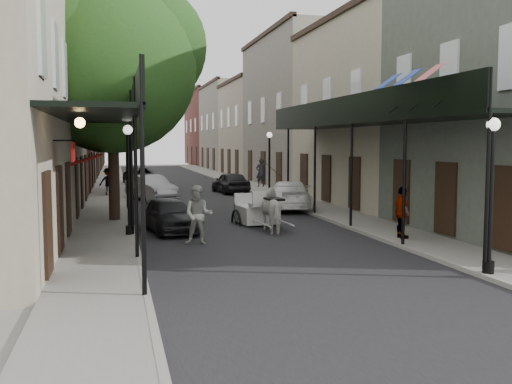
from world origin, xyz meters
TOP-DOWN VIEW (x-y plane):
  - ground at (0.00, 0.00)m, footprint 140.00×140.00m
  - road at (0.00, 20.00)m, footprint 8.00×90.00m
  - sidewalk_left at (-5.00, 20.00)m, footprint 2.20×90.00m
  - sidewalk_right at (5.00, 20.00)m, footprint 2.20×90.00m
  - building_row_left at (-8.60, 30.00)m, footprint 5.00×80.00m
  - building_row_right at (8.60, 30.00)m, footprint 5.00×80.00m
  - gallery_left at (-4.79, 6.98)m, footprint 2.20×18.05m
  - gallery_right at (4.79, 6.98)m, footprint 2.20×18.05m
  - tree_near at (-4.20, 10.18)m, footprint 7.31×6.80m
  - tree_far at (-4.25, 24.18)m, footprint 6.45×6.00m
  - lamppost_right_near at (4.10, -2.00)m, footprint 0.32×0.32m
  - lamppost_left at (-4.10, 6.00)m, footprint 0.32×0.32m
  - lamppost_right_far at (4.10, 18.00)m, footprint 0.32×0.32m
  - horse at (1.05, 6.00)m, footprint 1.01×1.94m
  - carriage at (0.85, 8.46)m, footprint 1.76×2.44m
  - pedestrian_walking at (-2.00, 4.15)m, footprint 1.09×0.95m
  - pedestrian_sidewalk_left at (-4.97, 21.05)m, footprint 1.05×0.61m
  - pedestrian_sidewalk_right at (4.52, 3.04)m, footprint 0.51×1.03m
  - car_left_near at (-2.66, 6.92)m, footprint 2.05×3.90m
  - car_left_mid at (-2.61, 18.62)m, footprint 2.89×4.50m
  - car_left_far at (-2.60, 30.06)m, footprint 2.92×5.10m
  - car_right_near at (3.60, 12.54)m, footprint 3.06×5.16m
  - car_right_far at (2.60, 21.96)m, footprint 2.06×4.22m

SIDE VIEW (x-z plane):
  - ground at x=0.00m, z-range 0.00..0.00m
  - road at x=0.00m, z-range 0.00..0.01m
  - sidewalk_left at x=-5.00m, z-range 0.00..0.12m
  - sidewalk_right at x=5.00m, z-range 0.00..0.12m
  - car_left_near at x=-2.66m, z-range 0.00..1.26m
  - car_left_far at x=-2.60m, z-range 0.00..1.34m
  - car_right_far at x=2.60m, z-range 0.00..1.39m
  - car_left_mid at x=-2.61m, z-range 0.00..1.40m
  - car_right_near at x=3.60m, z-range 0.00..1.40m
  - horse at x=1.05m, z-range 0.00..1.58m
  - pedestrian_sidewalk_left at x=-4.97m, z-range 0.12..1.74m
  - pedestrian_walking at x=-2.00m, z-range 0.00..1.90m
  - pedestrian_sidewalk_right at x=4.52m, z-range 0.12..1.81m
  - carriage at x=0.85m, z-range -0.30..2.35m
  - lamppost_right_near at x=4.10m, z-range 0.19..3.90m
  - lamppost_left at x=-4.10m, z-range 0.19..3.90m
  - lamppost_right_far at x=4.10m, z-range 0.19..3.90m
  - gallery_left at x=-4.79m, z-range 1.61..6.49m
  - gallery_right at x=4.79m, z-range 1.61..6.49m
  - building_row_left at x=-8.60m, z-range 0.00..10.50m
  - building_row_right at x=8.60m, z-range 0.00..10.50m
  - tree_far at x=-4.25m, z-range 1.53..10.14m
  - tree_near at x=-4.20m, z-range 1.67..11.30m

